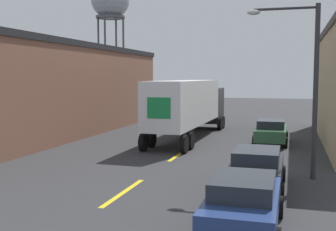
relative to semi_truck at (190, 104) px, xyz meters
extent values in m
cube|color=yellow|center=(0.90, -14.17, -2.37)|extent=(0.20, 3.86, 0.01)
cube|color=yellow|center=(0.90, -6.34, -2.37)|extent=(0.20, 3.86, 0.01)
cube|color=brown|center=(-12.49, -1.46, 0.73)|extent=(11.29, 27.95, 6.22)
cube|color=#232326|center=(-12.49, -1.46, 4.04)|extent=(11.49, 28.15, 0.40)
cube|color=black|center=(0.11, 5.66, -0.47)|extent=(2.33, 2.73, 2.80)
cube|color=white|center=(-0.02, -1.33, 0.17)|extent=(2.60, 10.74, 2.85)
cube|color=#198442|center=(-0.13, -6.69, 0.17)|extent=(1.32, 0.05, 1.14)
cylinder|color=black|center=(1.31, 5.98, -1.87)|extent=(0.30, 1.03, 1.02)
cylinder|color=black|center=(-1.09, 6.02, -1.87)|extent=(0.30, 1.03, 1.02)
cylinder|color=black|center=(1.29, 4.90, -1.87)|extent=(0.30, 1.03, 1.02)
cylinder|color=black|center=(-1.11, 4.95, -1.87)|extent=(0.30, 1.03, 1.02)
cylinder|color=black|center=(1.12, -4.50, -1.87)|extent=(0.30, 1.03, 1.02)
cylinder|color=black|center=(-1.28, -4.45, -1.87)|extent=(0.30, 1.03, 1.02)
cylinder|color=black|center=(1.09, -5.90, -1.87)|extent=(0.30, 1.03, 1.02)
cylinder|color=black|center=(-1.31, -5.85, -1.87)|extent=(0.30, 1.03, 1.02)
cube|color=#2D5B38|center=(5.51, -1.04, -1.69)|extent=(1.85, 4.42, 0.71)
cube|color=#23282D|center=(5.51, -1.17, -1.09)|extent=(1.62, 2.30, 0.49)
cylinder|color=black|center=(6.44, 0.33, -2.05)|extent=(0.22, 0.66, 0.66)
cylinder|color=black|center=(4.59, 0.33, -2.05)|extent=(0.22, 0.66, 0.66)
cylinder|color=black|center=(6.44, -2.41, -2.05)|extent=(0.22, 0.66, 0.66)
cylinder|color=black|center=(4.59, -2.41, -2.05)|extent=(0.22, 0.66, 0.66)
cube|color=black|center=(5.51, -12.24, -1.69)|extent=(1.85, 4.42, 0.71)
cube|color=#23282D|center=(5.51, -12.37, -1.09)|extent=(1.62, 2.30, 0.49)
cylinder|color=black|center=(6.44, -10.87, -2.05)|extent=(0.22, 0.66, 0.66)
cylinder|color=black|center=(4.59, -10.87, -2.05)|extent=(0.22, 0.66, 0.66)
cylinder|color=black|center=(6.44, -13.61, -2.05)|extent=(0.22, 0.66, 0.66)
cylinder|color=black|center=(4.59, -13.61, -2.05)|extent=(0.22, 0.66, 0.66)
cube|color=navy|center=(5.51, -16.76, -1.69)|extent=(1.85, 4.42, 0.71)
cube|color=#23282D|center=(5.51, -16.90, -1.09)|extent=(1.62, 2.30, 0.49)
cylinder|color=black|center=(6.44, -15.39, -2.05)|extent=(0.22, 0.66, 0.66)
cylinder|color=black|center=(4.59, -15.39, -2.05)|extent=(0.22, 0.66, 0.66)
cylinder|color=#47474C|center=(-16.52, 28.23, 4.09)|extent=(0.28, 0.28, 12.93)
cylinder|color=#47474C|center=(-18.47, 30.18, 4.09)|extent=(0.28, 0.28, 12.93)
cylinder|color=#47474C|center=(-20.42, 28.23, 4.09)|extent=(0.28, 0.28, 12.93)
cylinder|color=#47474C|center=(-18.47, 26.28, 4.09)|extent=(0.28, 0.28, 12.93)
cylinder|color=#4C4C51|center=(-18.47, 28.23, 10.35)|extent=(4.18, 4.18, 0.30)
cylinder|color=#2D2D30|center=(7.63, -10.09, 1.19)|extent=(0.20, 0.20, 7.13)
cylinder|color=#2D2D30|center=(6.36, -10.09, 4.60)|extent=(2.53, 0.11, 0.11)
ellipsoid|color=silver|center=(5.10, -10.09, 4.50)|extent=(0.56, 0.32, 0.22)
camera|label=1|loc=(6.70, -28.13, 1.82)|focal=45.00mm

